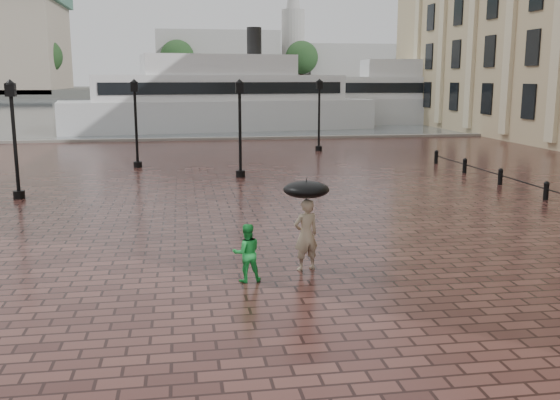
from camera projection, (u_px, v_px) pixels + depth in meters
name	position (u px, v px, depth m)	size (l,w,h in m)	color
ground	(174.00, 267.00, 15.40)	(300.00, 300.00, 0.00)	#371C19
harbour_water	(178.00, 106.00, 104.56)	(240.00, 240.00, 0.00)	#4B555C
quay_edge	(177.00, 141.00, 46.41)	(80.00, 0.60, 0.30)	slate
far_shore	(178.00, 91.00, 170.26)	(300.00, 60.00, 2.00)	#4C4C47
distant_skyline	(360.00, 59.00, 166.38)	(102.50, 22.00, 33.00)	#9B9993
far_trees	(177.00, 57.00, 147.33)	(188.00, 8.00, 13.50)	#2D2119
bollard_row	(546.00, 190.00, 23.79)	(0.22, 21.22, 0.73)	black
street_lamps	(143.00, 123.00, 31.77)	(21.44, 14.44, 4.40)	black
adult_pedestrian	(306.00, 235.00, 15.01)	(0.64, 0.42, 1.76)	tan
child_pedestrian	(247.00, 253.00, 14.19)	(0.66, 0.51, 1.35)	green
ferry_near	(219.00, 99.00, 55.65)	(28.14, 10.40, 9.01)	silver
ferry_far	(425.00, 97.00, 64.27)	(27.22, 8.86, 8.77)	silver
umbrella	(306.00, 190.00, 14.80)	(1.10, 1.10, 1.16)	black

